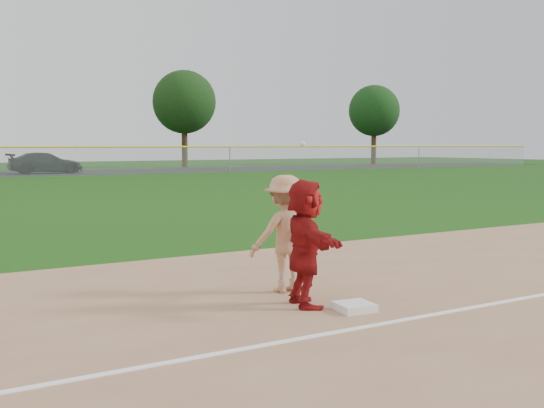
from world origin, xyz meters
TOP-DOWN VIEW (x-y plane):
  - ground at (0.00, 0.00)m, footprint 160.00×160.00m
  - foul_line at (0.00, -0.80)m, footprint 60.00×0.10m
  - first_base at (0.26, -0.10)m, footprint 0.51×0.51m
  - base_runner at (-0.12, 0.46)m, footprint 0.92×1.65m
  - car_right at (7.21, 45.21)m, footprint 5.40×2.22m
  - first_base_play at (0.15, 1.37)m, footprint 1.14×0.91m
  - tree_3 at (22.00, 52.80)m, footprint 6.00×6.00m
  - tree_4 at (44.00, 51.20)m, footprint 5.60×5.60m

SIDE VIEW (x-z plane):
  - ground at x=0.00m, z-range 0.00..0.00m
  - foul_line at x=0.00m, z-range 0.02..0.03m
  - first_base at x=0.26m, z-range 0.02..0.12m
  - car_right at x=7.21m, z-range 0.01..1.57m
  - base_runner at x=-0.12m, z-range 0.02..1.71m
  - first_base_play at x=0.15m, z-range -0.22..1.97m
  - tree_4 at x=44.00m, z-range 1.51..10.18m
  - tree_3 at x=22.00m, z-range 1.57..10.76m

